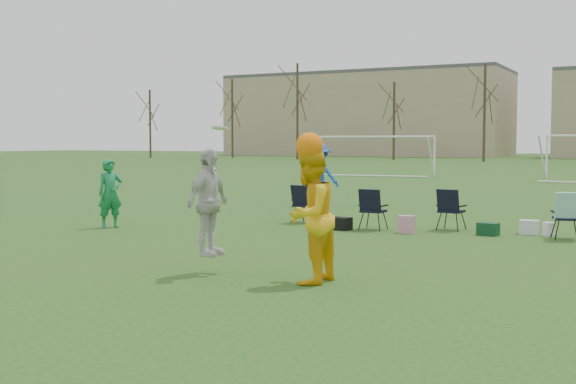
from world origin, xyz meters
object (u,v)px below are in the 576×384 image
Objects in this scene: fielder_green_near at (110,193)px; fielder_blue at (319,175)px; goal_left at (376,144)px; center_contest at (276,210)px.

fielder_blue reaches higher than fielder_green_near.
fielder_blue is at bearing -78.93° from goal_left.
fielder_green_near is 0.72× the size of center_contest.
goal_left is (-6.14, 21.30, 0.92)m from fielder_blue.
fielder_green_near is 29.31m from goal_left.
goal_left reaches higher than fielder_blue.
fielder_blue is at bearing 14.97° from fielder_green_near.
goal_left is at bearing -72.16° from fielder_blue.
fielder_green_near is at bearing 77.65° from fielder_blue.
fielder_blue is (1.93, 7.69, 0.18)m from fielder_green_near.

